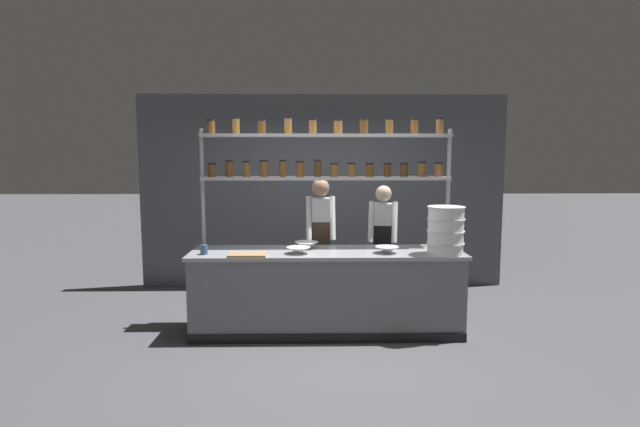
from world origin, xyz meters
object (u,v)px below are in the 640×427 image
at_px(prep_bowl_center_back, 298,250).
at_px(prep_bowl_center_front, 387,250).
at_px(container_stack, 446,230).
at_px(spice_shelf_unit, 326,161).
at_px(chef_left, 321,237).
at_px(serving_cup_front, 204,250).
at_px(prep_bowl_near_left, 306,245).
at_px(cutting_board, 248,254).
at_px(chef_center, 383,240).

bearing_deg(prep_bowl_center_back, prep_bowl_center_front, 0.79).
distance_m(container_stack, prep_bowl_center_front, 0.66).
bearing_deg(prep_bowl_center_back, spice_shelf_unit, 57.17).
distance_m(chef_left, prep_bowl_center_back, 0.83).
bearing_deg(serving_cup_front, prep_bowl_near_left, 16.97).
bearing_deg(prep_bowl_near_left, prep_bowl_center_front, -18.48).
relative_size(cutting_board, prep_bowl_center_front, 1.54).
distance_m(chef_center, prep_bowl_near_left, 1.12).
bearing_deg(prep_bowl_center_front, chef_center, 84.69).
relative_size(container_stack, prep_bowl_center_back, 1.98).
bearing_deg(prep_bowl_center_front, serving_cup_front, -178.82).
distance_m(chef_left, prep_bowl_center_front, 1.05).
bearing_deg(prep_bowl_near_left, spice_shelf_unit, 37.31).
bearing_deg(chef_left, serving_cup_front, -147.71).
xyz_separation_m(chef_center, prep_bowl_center_front, (-0.08, -0.88, 0.04)).
height_order(chef_left, container_stack, chef_left).
relative_size(chef_center, serving_cup_front, 15.42).
relative_size(spice_shelf_unit, prep_bowl_center_back, 11.12).
xyz_separation_m(container_stack, prep_bowl_center_back, (-1.57, 0.07, -0.22)).
height_order(cutting_board, prep_bowl_near_left, prep_bowl_near_left).
bearing_deg(prep_bowl_center_front, container_stack, -7.77).
xyz_separation_m(chef_left, prep_bowl_center_back, (-0.25, -0.79, -0.02)).
bearing_deg(cutting_board, prep_bowl_near_left, 33.16).
bearing_deg(spice_shelf_unit, prep_bowl_near_left, -142.69).
relative_size(cutting_board, prep_bowl_center_back, 1.54).
relative_size(spice_shelf_unit, container_stack, 5.60).
distance_m(container_stack, prep_bowl_near_left, 1.55).
xyz_separation_m(container_stack, cutting_board, (-2.10, -0.03, -0.25)).
bearing_deg(spice_shelf_unit, chef_left, 99.30).
relative_size(spice_shelf_unit, cutting_board, 7.23).
relative_size(spice_shelf_unit, prep_bowl_center_front, 11.12).
height_order(chef_left, prep_bowl_center_front, chef_left).
xyz_separation_m(container_stack, prep_bowl_center_front, (-0.61, 0.08, -0.22)).
height_order(container_stack, prep_bowl_center_back, container_stack).
relative_size(spice_shelf_unit, chef_left, 1.71).
height_order(spice_shelf_unit, cutting_board, spice_shelf_unit).
bearing_deg(chef_left, prep_bowl_center_front, -48.24).
xyz_separation_m(chef_center, cutting_board, (-1.57, -0.99, 0.02)).
distance_m(chef_left, container_stack, 1.58).
xyz_separation_m(container_stack, prep_bowl_near_left, (-1.49, 0.38, -0.22)).
height_order(chef_left, prep_bowl_center_back, chef_left).
height_order(chef_left, prep_bowl_near_left, chef_left).
height_order(container_stack, cutting_board, container_stack).
relative_size(prep_bowl_center_front, serving_cup_front, 2.51).
height_order(chef_left, chef_center, chef_left).
distance_m(cutting_board, serving_cup_front, 0.48).
relative_size(container_stack, prep_bowl_center_front, 1.99).
xyz_separation_m(chef_left, serving_cup_front, (-1.26, -0.81, -0.00)).
height_order(cutting_board, prep_bowl_center_front, prep_bowl_center_front).
height_order(spice_shelf_unit, prep_bowl_center_front, spice_shelf_unit).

